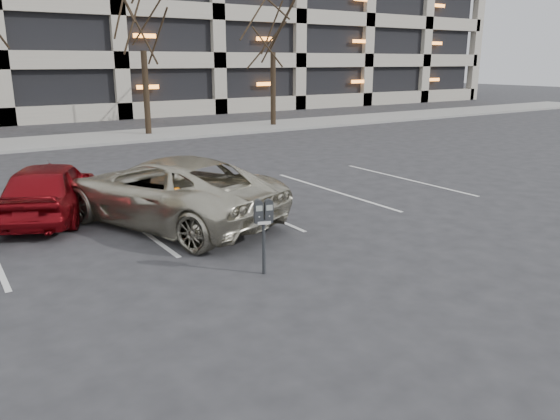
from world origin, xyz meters
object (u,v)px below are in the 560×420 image
object	(u,v)px
parking_meter	(264,219)
car_red	(50,189)
suv_silver	(167,191)
tree_d	(273,4)

from	to	relation	value
parking_meter	car_red	xyz separation A→B (m)	(-2.24, 5.49, -0.30)
parking_meter	suv_silver	xyz separation A→B (m)	(-0.20, 3.64, -0.22)
parking_meter	car_red	bearing A→B (deg)	129.72
tree_d	car_red	size ratio (longest dim) A/B	2.23
tree_d	car_red	distance (m)	19.28
parking_meter	suv_silver	bearing A→B (deg)	110.69
parking_meter	car_red	size ratio (longest dim) A/B	0.32
tree_d	parking_meter	xyz separation A→B (m)	(-11.52, -17.79, -5.28)
tree_d	parking_meter	distance (m)	21.84
tree_d	suv_silver	bearing A→B (deg)	-129.63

